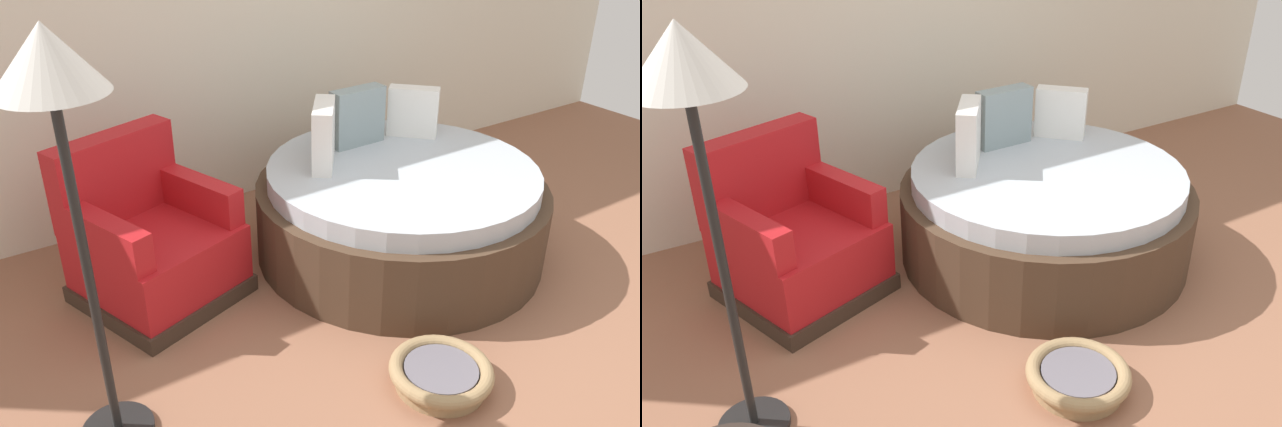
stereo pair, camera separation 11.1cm
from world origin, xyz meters
TOP-DOWN VIEW (x-y plane):
  - ground_plane at (0.00, 0.00)m, footprint 8.00×8.00m
  - back_wall at (0.00, 2.43)m, footprint 8.00×0.12m
  - round_daybed at (0.37, 1.05)m, footprint 1.84×1.84m
  - red_armchair at (-1.13, 1.46)m, footprint 1.01×1.01m
  - pet_basket at (-0.27, -0.07)m, footprint 0.51×0.51m
  - floor_lamp at (-1.68, 0.51)m, footprint 0.40×0.40m

SIDE VIEW (x-z plane):
  - ground_plane at x=0.00m, z-range -0.02..0.00m
  - pet_basket at x=-0.27m, z-range 0.01..0.14m
  - round_daybed at x=0.37m, z-range -0.19..0.81m
  - red_armchair at x=-1.13m, z-range -0.14..0.80m
  - back_wall at x=0.00m, z-range 0.00..2.80m
  - floor_lamp at x=-1.68m, z-range 0.62..2.44m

